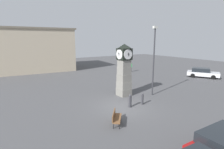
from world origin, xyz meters
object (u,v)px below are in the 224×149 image
Objects in this scene: car_far_lot at (202,73)px; pedestrian_near_bench at (131,66)px; street_lamp_near_road at (154,57)px; bench at (116,117)px; clock_tower at (124,70)px; bollard_mid_row at (142,99)px; bollard_near_tower at (130,101)px.

pedestrian_near_bench is (-6.38, 9.88, 0.25)m from car_far_lot.
bench is at bearing -154.48° from street_lamp_near_road.
clock_tower is 3.10× the size of pedestrian_near_bench.
clock_tower is 3.33m from street_lamp_near_road.
clock_tower is at bearing 48.31° from bench.
bench is (-4.19, -1.86, 0.00)m from bollard_mid_row.
bench is 20.70m from pedestrian_near_bench.
car_far_lot reaches higher than bench.
street_lamp_near_road reaches higher than bollard_near_tower.
street_lamp_near_road reaches higher than bollard_mid_row.
bollard_near_tower is 3.45m from bench.
car_far_lot is (15.88, 0.58, -1.99)m from clock_tower.
bollard_mid_row is 4.76m from street_lamp_near_road.
bollard_mid_row is at bearing -4.48° from bollard_near_tower.
bollard_mid_row is (-0.18, -3.05, -2.22)m from clock_tower.
car_far_lot is at bearing 2.08° from clock_tower.
bollard_mid_row is at bearing -125.62° from pedestrian_near_bench.
bollard_near_tower is (-1.53, -2.94, -2.16)m from clock_tower.
street_lamp_near_road is at bearing 25.52° from bench.
bollard_mid_row is 0.21× the size of car_far_lot.
car_far_lot is 13.84m from street_lamp_near_road.
pedestrian_near_bench is at bearing 47.93° from bench.
bench is at bearing -164.86° from car_far_lot.
car_far_lot reaches higher than bollard_mid_row.
bollard_mid_row is 0.59× the size of pedestrian_near_bench.
clock_tower reaches higher than bollard_mid_row.
bench is at bearing -156.09° from bollard_mid_row.
clock_tower reaches higher than pedestrian_near_bench.
street_lamp_near_road is at bearing 27.87° from bollard_mid_row.
bollard_near_tower is 17.35m from pedestrian_near_bench.
bench is at bearing -145.33° from bollard_near_tower.
bollard_near_tower is at bearing 34.67° from bench.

